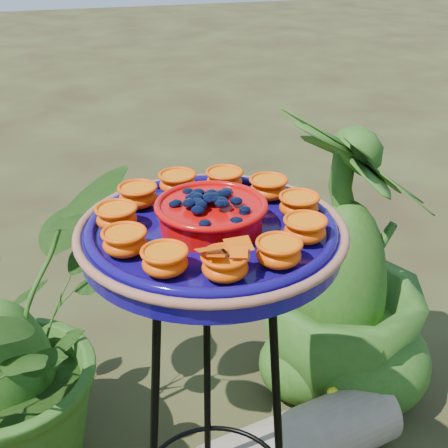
% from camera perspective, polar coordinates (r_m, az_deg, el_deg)
% --- Properties ---
extents(tripod_stand, '(0.39, 0.39, 0.94)m').
position_cam_1_polar(tripod_stand, '(1.38, -1.00, -15.85)').
color(tripod_stand, black).
rests_on(tripod_stand, ground).
extents(feeder_dish, '(0.55, 0.55, 0.11)m').
position_cam_1_polar(feeder_dish, '(1.14, -1.16, -0.45)').
color(feeder_dish, '#0F0757').
rests_on(feeder_dish, tripod_stand).
extents(driftwood_log, '(0.63, 0.33, 0.20)m').
position_cam_1_polar(driftwood_log, '(1.96, 7.09, -19.20)').
color(driftwood_log, gray).
rests_on(driftwood_log, ground).
extents(shrub_back_right, '(0.63, 0.63, 1.00)m').
position_cam_1_polar(shrub_back_right, '(2.03, 10.95, -3.46)').
color(shrub_back_right, '#244D14').
rests_on(shrub_back_right, ground).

